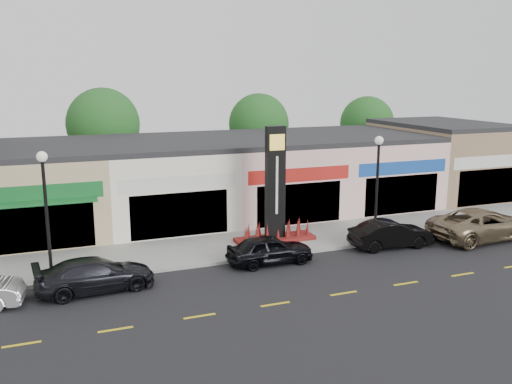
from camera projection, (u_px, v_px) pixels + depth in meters
ground at (249, 278)px, 23.56m from camera, size 120.00×120.00×0.00m
sidewalk at (219, 247)px, 27.53m from camera, size 52.00×4.30×0.15m
curb at (233, 261)px, 25.47m from camera, size 52.00×0.20×0.15m
shop_beige at (38, 188)px, 30.59m from camera, size 7.00×10.85×4.80m
shop_cream at (161, 180)px, 33.03m from camera, size 7.00×10.01×4.80m
shop_pink_w at (267, 173)px, 35.46m from camera, size 7.00×10.01×4.80m
shop_pink_e at (360, 167)px, 37.89m from camera, size 7.00×10.01×4.80m
shop_tan at (442, 158)px, 40.27m from camera, size 7.00×10.01×5.30m
tree_rear_west at (103, 124)px, 38.91m from camera, size 5.20×5.20×7.83m
tree_rear_mid at (259, 124)px, 43.15m from camera, size 4.80×4.80×7.29m
tree_rear_east at (367, 123)px, 46.67m from camera, size 4.60×4.60×6.94m
lamp_west_near at (46, 203)px, 22.34m from camera, size 0.44×0.44×5.47m
lamp_east_near at (377, 178)px, 27.90m from camera, size 0.44×0.44×5.47m
pylon_sign at (275, 201)px, 27.97m from camera, size 4.20×1.30×6.00m
car_dark_sedan at (95, 275)px, 22.01m from camera, size 2.32×4.87×1.37m
car_black_sedan at (270, 249)px, 25.23m from camera, size 1.62×4.03×1.37m
car_black_conv at (391, 234)px, 27.63m from camera, size 1.78×4.35×1.40m
car_gold_suv at (482, 224)px, 29.00m from camera, size 3.03×6.10×1.66m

